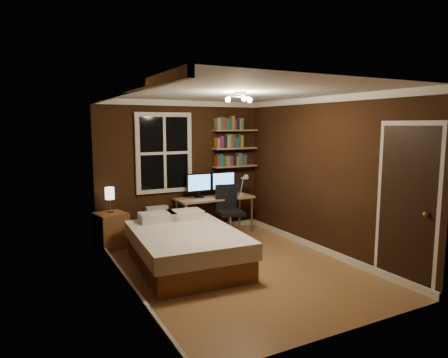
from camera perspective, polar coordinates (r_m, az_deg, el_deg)
name	(u,v)px	position (r m, az deg, el deg)	size (l,w,h in m)	color
floor	(236,267)	(5.95, 1.74, -12.49)	(4.20, 4.20, 0.00)	#925E3A
wall_back	(182,168)	(7.53, -6.08, 1.54)	(3.20, 0.04, 2.50)	black
wall_left	(123,191)	(5.06, -14.20, -1.68)	(0.04, 4.20, 2.50)	black
wall_right	(324,176)	(6.57, 14.04, 0.45)	(0.04, 4.20, 2.50)	black
ceiling	(237,92)	(5.60, 1.85, 12.27)	(3.20, 4.20, 0.02)	white
window	(164,153)	(7.35, -8.55, 3.70)	(1.06, 0.06, 1.46)	silver
door	(406,207)	(5.55, 24.57, -3.69)	(0.03, 0.82, 2.05)	black
door_knob	(425,214)	(5.35, 26.83, -4.50)	(0.06, 0.06, 0.06)	gold
ceiling_fixture	(240,99)	(5.51, 2.37, 11.30)	(0.44, 0.44, 0.18)	beige
bookshelf_lower	(235,166)	(7.88, 1.57, 1.86)	(0.92, 0.22, 0.03)	#A3774F
books_row_lower	(235,160)	(7.87, 1.57, 2.80)	(0.60, 0.16, 0.23)	maroon
bookshelf_middle	(235,148)	(7.85, 1.58, 4.40)	(0.92, 0.22, 0.03)	#A3774F
books_row_middle	(235,142)	(7.85, 1.58, 5.35)	(0.54, 0.16, 0.23)	#1A5676
bookshelf_upper	(235,130)	(7.84, 1.59, 6.95)	(0.92, 0.22, 0.03)	#A3774F
books_row_upper	(235,124)	(7.84, 1.59, 7.90)	(0.60, 0.16, 0.23)	#255732
bed	(186,247)	(5.93, -5.50, -9.66)	(1.55, 2.07, 0.67)	brown
nightstand	(111,230)	(7.03, -15.84, -7.06)	(0.48, 0.48, 0.59)	brown
bedside_lamp	(110,200)	(6.92, -15.99, -2.93)	(0.15, 0.15, 0.43)	white
radiator	(157,222)	(7.41, -9.54, -6.11)	(0.40, 0.14, 0.59)	beige
desk	(215,200)	(7.57, -1.34, -3.05)	(1.48, 0.56, 0.70)	#A3774F
monitor_left	(199,185)	(7.46, -3.59, -0.93)	(0.50, 0.12, 0.46)	black
monitor_right	(223,184)	(7.68, -0.11, -0.67)	(0.50, 0.12, 0.46)	black
desk_lamp	(244,184)	(7.68, 2.88, -0.76)	(0.14, 0.32, 0.44)	silver
office_chair	(229,218)	(7.31, 0.71, -5.63)	(0.54, 0.54, 0.97)	black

